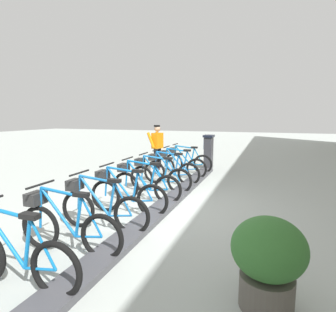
# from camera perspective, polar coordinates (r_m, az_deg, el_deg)

# --- Properties ---
(ground_plane) EXTENTS (60.00, 60.00, 0.00)m
(ground_plane) POSITION_cam_1_polar(r_m,az_deg,el_deg) (6.16, -0.67, -10.55)
(ground_plane) COLOR #A9B1AB
(dock_rail_base) EXTENTS (0.44, 8.71, 0.10)m
(dock_rail_base) POSITION_cam_1_polar(r_m,az_deg,el_deg) (6.14, -0.67, -10.11)
(dock_rail_base) COLOR #47474C
(dock_rail_base) RESTS_ON ground
(payment_kiosk) EXTENTS (0.36, 0.52, 1.28)m
(payment_kiosk) POSITION_cam_1_polar(r_m,az_deg,el_deg) (10.58, 8.34, 0.99)
(payment_kiosk) COLOR #38383D
(payment_kiosk) RESTS_ON ground
(bike_docked_0) EXTENTS (1.72, 0.54, 1.02)m
(bike_docked_0) POSITION_cam_1_polar(r_m,az_deg,el_deg) (9.71, 3.71, -0.99)
(bike_docked_0) COLOR black
(bike_docked_0) RESTS_ON ground
(bike_docked_1) EXTENTS (1.72, 0.54, 1.02)m
(bike_docked_1) POSITION_cam_1_polar(r_m,az_deg,el_deg) (8.89, 2.11, -1.84)
(bike_docked_1) COLOR black
(bike_docked_1) RESTS_ON ground
(bike_docked_2) EXTENTS (1.72, 0.54, 1.02)m
(bike_docked_2) POSITION_cam_1_polar(r_m,az_deg,el_deg) (8.07, 0.18, -2.87)
(bike_docked_2) COLOR black
(bike_docked_2) RESTS_ON ground
(bike_docked_3) EXTENTS (1.72, 0.54, 1.02)m
(bike_docked_3) POSITION_cam_1_polar(r_m,az_deg,el_deg) (7.26, -2.18, -4.13)
(bike_docked_3) COLOR black
(bike_docked_3) RESTS_ON ground
(bike_docked_4) EXTENTS (1.72, 0.54, 1.02)m
(bike_docked_4) POSITION_cam_1_polar(r_m,az_deg,el_deg) (6.48, -5.13, -5.68)
(bike_docked_4) COLOR black
(bike_docked_4) RESTS_ON ground
(bike_docked_5) EXTENTS (1.72, 0.54, 1.02)m
(bike_docked_5) POSITION_cam_1_polar(r_m,az_deg,el_deg) (5.73, -8.90, -7.62)
(bike_docked_5) COLOR black
(bike_docked_5) RESTS_ON ground
(bike_docked_6) EXTENTS (1.72, 0.54, 1.02)m
(bike_docked_6) POSITION_cam_1_polar(r_m,az_deg,el_deg) (5.01, -13.83, -10.09)
(bike_docked_6) COLOR black
(bike_docked_6) RESTS_ON ground
(bike_docked_7) EXTENTS (1.72, 0.54, 1.02)m
(bike_docked_7) POSITION_cam_1_polar(r_m,az_deg,el_deg) (4.36, -20.43, -13.22)
(bike_docked_7) COLOR black
(bike_docked_7) RESTS_ON ground
(bike_docked_8) EXTENTS (1.72, 0.54, 1.02)m
(bike_docked_8) POSITION_cam_1_polar(r_m,az_deg,el_deg) (3.79, -29.44, -17.09)
(bike_docked_8) COLOR black
(bike_docked_8) RESTS_ON ground
(worker_near_rack) EXTENTS (0.56, 0.68, 1.66)m
(worker_near_rack) POSITION_cam_1_polar(r_m,az_deg,el_deg) (10.07, -2.24, 2.10)
(worker_near_rack) COLOR white
(worker_near_rack) RESTS_ON ground
(planter_bush) EXTENTS (0.76, 0.76, 0.97)m
(planter_bush) POSITION_cam_1_polar(r_m,az_deg,el_deg) (3.19, 19.92, -19.18)
(planter_bush) COLOR #59544C
(planter_bush) RESTS_ON ground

